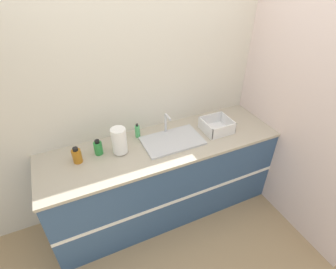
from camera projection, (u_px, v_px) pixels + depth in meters
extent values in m
plane|color=tan|center=(176.00, 228.00, 2.83)|extent=(12.00, 12.00, 0.00)
cube|color=beige|center=(148.00, 93.00, 2.61)|extent=(4.74, 0.06, 2.60)
cube|color=silver|center=(267.00, 86.00, 2.74)|extent=(0.06, 2.68, 2.60)
cube|color=#33517A|center=(163.00, 179.00, 2.83)|extent=(2.34, 0.68, 0.88)
cube|color=white|center=(177.00, 200.00, 2.58)|extent=(2.34, 0.01, 0.04)
cube|color=#B2A893|center=(163.00, 145.00, 2.56)|extent=(2.36, 0.70, 0.03)
cube|color=silver|center=(172.00, 141.00, 2.58)|extent=(0.58, 0.36, 0.02)
cylinder|color=silver|center=(166.00, 123.00, 2.64)|extent=(0.02, 0.02, 0.21)
cylinder|color=silver|center=(168.00, 117.00, 2.53)|extent=(0.02, 0.12, 0.02)
cylinder|color=#4C4C51|center=(121.00, 152.00, 2.45)|extent=(0.10, 0.10, 0.01)
cylinder|color=white|center=(119.00, 141.00, 2.37)|extent=(0.14, 0.14, 0.25)
cube|color=white|center=(216.00, 130.00, 2.74)|extent=(0.29, 0.27, 0.01)
cube|color=white|center=(224.00, 131.00, 2.61)|extent=(0.29, 0.01, 0.11)
cube|color=white|center=(210.00, 119.00, 2.81)|extent=(0.29, 0.01, 0.11)
cube|color=white|center=(205.00, 128.00, 2.66)|extent=(0.01, 0.27, 0.11)
cube|color=white|center=(228.00, 122.00, 2.76)|extent=(0.01, 0.27, 0.11)
cylinder|color=#2D8C3D|center=(98.00, 148.00, 2.40)|extent=(0.08, 0.08, 0.12)
cylinder|color=black|center=(97.00, 142.00, 2.36)|extent=(0.04, 0.04, 0.03)
cylinder|color=#B26B19|center=(77.00, 156.00, 2.30)|extent=(0.08, 0.08, 0.13)
cylinder|color=black|center=(75.00, 149.00, 2.26)|extent=(0.05, 0.05, 0.03)
cylinder|color=#4CB266|center=(137.00, 131.00, 2.61)|extent=(0.05, 0.05, 0.13)
cylinder|color=black|center=(137.00, 125.00, 2.57)|extent=(0.02, 0.02, 0.02)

